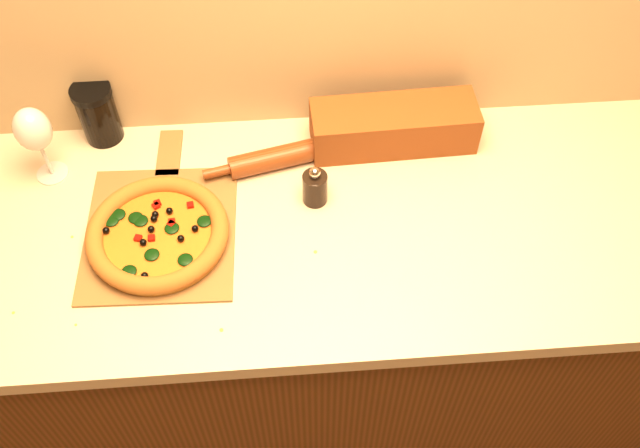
{
  "coord_description": "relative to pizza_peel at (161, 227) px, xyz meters",
  "views": [
    {
      "loc": [
        -0.08,
        0.49,
        2.15
      ],
      "look_at": [
        -0.01,
        1.38,
        0.96
      ],
      "focal_mm": 40.0,
      "sensor_mm": 36.0,
      "label": 1
    }
  ],
  "objects": [
    {
      "name": "bread_bag",
      "position": [
        0.54,
        0.22,
        0.05
      ],
      "size": [
        0.39,
        0.14,
        0.11
      ],
      "primitive_type": "cube",
      "rotation": [
        0.0,
        0.0,
        0.04
      ],
      "color": "brown",
      "rests_on": "countertop"
    },
    {
      "name": "countertop",
      "position": [
        0.35,
        -0.01,
        -0.02
      ],
      "size": [
        2.84,
        0.68,
        0.04
      ],
      "primitive_type": "cube",
      "color": "#C3B598",
      "rests_on": "cabinet"
    },
    {
      "name": "rolling_pin",
      "position": [
        0.28,
        0.17,
        0.02
      ],
      "size": [
        0.38,
        0.11,
        0.05
      ],
      "rotation": [
        0.0,
        0.0,
        0.23
      ],
      "color": "#5D2A10",
      "rests_on": "countertop"
    },
    {
      "name": "cabinet",
      "position": [
        0.35,
        -0.01,
        -0.47
      ],
      "size": [
        2.8,
        0.65,
        0.86
      ],
      "primitive_type": "cube",
      "color": "#43290E",
      "rests_on": "ground"
    },
    {
      "name": "dark_jar",
      "position": [
        -0.15,
        0.29,
        0.07
      ],
      "size": [
        0.09,
        0.09,
        0.15
      ],
      "color": "black",
      "rests_on": "countertop"
    },
    {
      "name": "pepper_grinder",
      "position": [
        0.34,
        0.06,
        0.04
      ],
      "size": [
        0.06,
        0.06,
        0.1
      ],
      "color": "black",
      "rests_on": "countertop"
    },
    {
      "name": "pizza_peel",
      "position": [
        0.0,
        0.0,
        0.0
      ],
      "size": [
        0.33,
        0.49,
        0.01
      ],
      "rotation": [
        0.0,
        0.0,
        -0.03
      ],
      "color": "brown",
      "rests_on": "countertop"
    },
    {
      "name": "pizza",
      "position": [
        -0.0,
        -0.03,
        0.02
      ],
      "size": [
        0.3,
        0.3,
        0.04
      ],
      "color": "#C18630",
      "rests_on": "pizza_peel"
    },
    {
      "name": "wine_glass",
      "position": [
        -0.26,
        0.18,
        0.14
      ],
      "size": [
        0.08,
        0.08,
        0.2
      ],
      "color": "silver",
      "rests_on": "countertop"
    }
  ]
}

